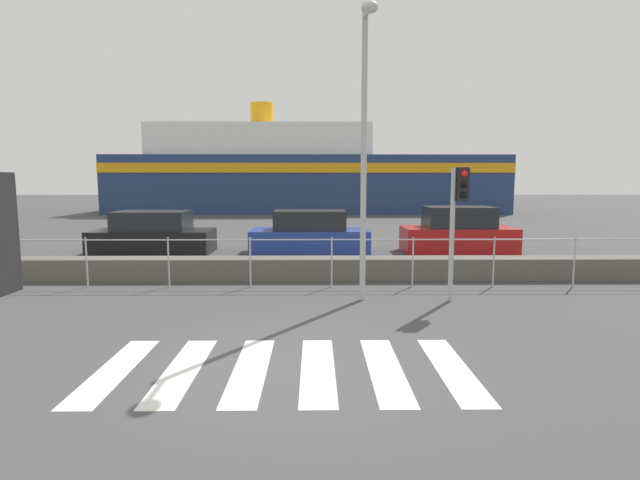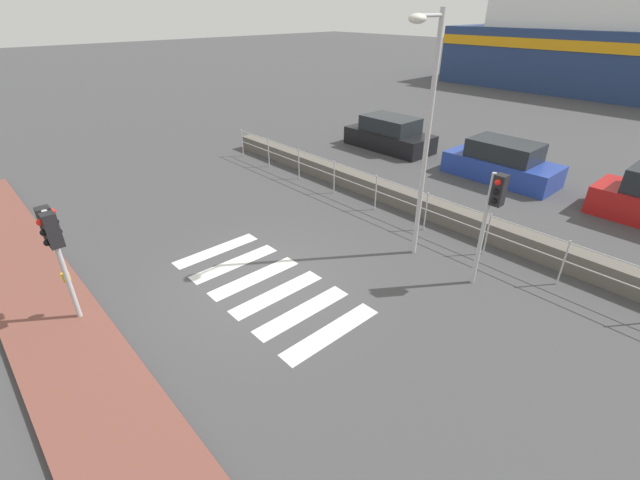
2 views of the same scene
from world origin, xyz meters
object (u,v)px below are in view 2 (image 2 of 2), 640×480
object	(u,v)px
traffic_light_near	(53,238)
parked_car_black	(389,135)
traffic_light_far	(492,206)
streetlamp	(425,117)
parked_car_blue	(502,163)

from	to	relation	value
traffic_light_near	parked_car_black	distance (m)	14.95
traffic_light_far	streetlamp	xyz separation A→B (m)	(-1.93, -0.07, 1.59)
parked_car_blue	traffic_light_near	bearing A→B (deg)	-97.24
traffic_light_far	parked_car_black	distance (m)	11.17
traffic_light_near	parked_car_blue	xyz separation A→B (m)	(1.83, 14.44, -1.36)
traffic_light_near	traffic_light_far	size ratio (longest dim) A/B	0.92
parked_car_black	parked_car_blue	bearing A→B (deg)	-0.00
traffic_light_near	traffic_light_far	distance (m)	8.87
parked_car_black	parked_car_blue	xyz separation A→B (m)	(5.43, -0.00, 0.01)
traffic_light_far	parked_car_black	size ratio (longest dim) A/B	0.68
traffic_light_far	parked_car_blue	bearing A→B (deg)	113.66
traffic_light_near	streetlamp	bearing A→B (deg)	67.62
streetlamp	parked_car_black	size ratio (longest dim) A/B	1.43
traffic_light_near	parked_car_black	bearing A→B (deg)	104.00
streetlamp	parked_car_black	world-z (taller)	streetlamp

